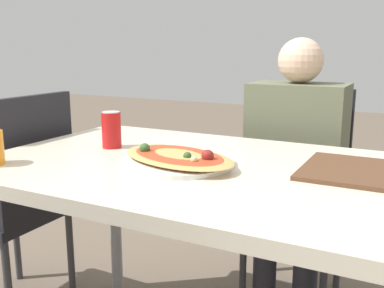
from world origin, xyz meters
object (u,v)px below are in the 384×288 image
(chair_far_seated, at_px, (300,183))
(soda_can, at_px, (111,130))
(person_seated, at_px, (295,154))
(pizza_main, at_px, (178,159))
(dining_table, at_px, (203,187))
(chair_side_left, at_px, (20,196))

(chair_far_seated, distance_m, soda_can, 0.92)
(person_seated, height_order, soda_can, person_seated)
(pizza_main, bearing_deg, dining_table, 32.29)
(dining_table, distance_m, chair_far_seated, 0.79)
(chair_side_left, height_order, pizza_main, chair_side_left)
(person_seated, xyz_separation_m, pizza_main, (-0.17, -0.68, 0.11))
(chair_far_seated, bearing_deg, person_seated, 90.00)
(dining_table, bearing_deg, chair_side_left, 176.09)
(dining_table, bearing_deg, person_seated, 80.11)
(soda_can, bearing_deg, pizza_main, -16.73)
(soda_can, bearing_deg, chair_far_seated, 55.23)
(person_seated, distance_m, soda_can, 0.78)
(dining_table, distance_m, person_seated, 0.65)
(dining_table, distance_m, pizza_main, 0.12)
(dining_table, height_order, chair_side_left, chair_side_left)
(dining_table, xyz_separation_m, person_seated, (0.11, 0.64, -0.02))
(chair_far_seated, distance_m, person_seated, 0.20)
(chair_far_seated, bearing_deg, soda_can, 55.23)
(chair_far_seated, distance_m, chair_side_left, 1.20)
(chair_side_left, bearing_deg, chair_far_seated, -54.13)
(dining_table, distance_m, soda_can, 0.41)
(dining_table, bearing_deg, soda_can, 171.68)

